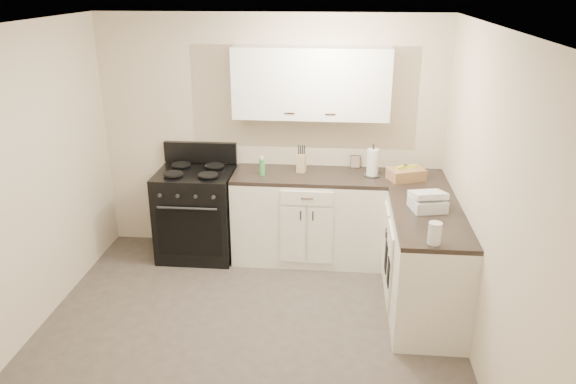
# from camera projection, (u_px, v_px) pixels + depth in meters

# --- Properties ---
(floor) EXTENTS (3.60, 3.60, 0.00)m
(floor) POSITION_uv_depth(u_px,v_px,m) (246.00, 338.00, 4.68)
(floor) COLOR #473F38
(floor) RESTS_ON ground
(ceiling) EXTENTS (3.60, 3.60, 0.00)m
(ceiling) POSITION_uv_depth(u_px,v_px,m) (237.00, 27.00, 3.79)
(ceiling) COLOR white
(ceiling) RESTS_ON wall_back
(wall_back) EXTENTS (3.60, 0.00, 3.60)m
(wall_back) POSITION_uv_depth(u_px,v_px,m) (271.00, 136.00, 5.91)
(wall_back) COLOR beige
(wall_back) RESTS_ON ground
(wall_right) EXTENTS (0.00, 3.60, 3.60)m
(wall_right) POSITION_uv_depth(u_px,v_px,m) (486.00, 207.00, 4.08)
(wall_right) COLOR beige
(wall_right) RESTS_ON ground
(wall_left) EXTENTS (0.00, 3.60, 3.60)m
(wall_left) POSITION_uv_depth(u_px,v_px,m) (15.00, 191.00, 4.39)
(wall_left) COLOR beige
(wall_left) RESTS_ON ground
(wall_front) EXTENTS (3.60, 0.00, 3.60)m
(wall_front) POSITION_uv_depth(u_px,v_px,m) (175.00, 343.00, 2.56)
(wall_front) COLOR beige
(wall_front) RESTS_ON ground
(base_cabinets_back) EXTENTS (1.55, 0.60, 0.90)m
(base_cabinets_back) POSITION_uv_depth(u_px,v_px,m) (308.00, 218.00, 5.88)
(base_cabinets_back) COLOR white
(base_cabinets_back) RESTS_ON floor
(base_cabinets_right) EXTENTS (0.60, 1.90, 0.90)m
(base_cabinets_right) POSITION_uv_depth(u_px,v_px,m) (420.00, 251.00, 5.18)
(base_cabinets_right) COLOR white
(base_cabinets_right) RESTS_ON floor
(countertop_back) EXTENTS (1.55, 0.60, 0.04)m
(countertop_back) POSITION_uv_depth(u_px,v_px,m) (309.00, 176.00, 5.71)
(countertop_back) COLOR black
(countertop_back) RESTS_ON base_cabinets_back
(countertop_right) EXTENTS (0.60, 1.90, 0.04)m
(countertop_right) POSITION_uv_depth(u_px,v_px,m) (425.00, 204.00, 5.02)
(countertop_right) COLOR black
(countertop_right) RESTS_ON base_cabinets_right
(upper_cabinets) EXTENTS (1.55, 0.30, 0.70)m
(upper_cabinets) POSITION_uv_depth(u_px,v_px,m) (311.00, 83.00, 5.52)
(upper_cabinets) COLOR white
(upper_cabinets) RESTS_ON wall_back
(stove) EXTENTS (0.78, 0.67, 0.95)m
(stove) POSITION_uv_depth(u_px,v_px,m) (197.00, 214.00, 5.96)
(stove) COLOR black
(stove) RESTS_ON floor
(knife_block) EXTENTS (0.10, 0.09, 0.19)m
(knife_block) POSITION_uv_depth(u_px,v_px,m) (301.00, 163.00, 5.74)
(knife_block) COLOR #D8B584
(knife_block) RESTS_ON countertop_back
(paper_towel) EXTENTS (0.15, 0.15, 0.28)m
(paper_towel) POSITION_uv_depth(u_px,v_px,m) (373.00, 163.00, 5.61)
(paper_towel) COLOR white
(paper_towel) RESTS_ON countertop_back
(soap_bottle) EXTENTS (0.06, 0.06, 0.17)m
(soap_bottle) POSITION_uv_depth(u_px,v_px,m) (262.00, 167.00, 5.66)
(soap_bottle) COLOR green
(soap_bottle) RESTS_ON countertop_back
(picture_frame) EXTENTS (0.11, 0.04, 0.13)m
(picture_frame) POSITION_uv_depth(u_px,v_px,m) (355.00, 162.00, 5.88)
(picture_frame) COLOR black
(picture_frame) RESTS_ON countertop_back
(wicker_basket) EXTENTS (0.40, 0.33, 0.11)m
(wicker_basket) POSITION_uv_depth(u_px,v_px,m) (406.00, 174.00, 5.54)
(wicker_basket) COLOR #B27F54
(wicker_basket) RESTS_ON countertop_right
(countertop_grill) EXTENTS (0.33, 0.32, 0.10)m
(countertop_grill) POSITION_uv_depth(u_px,v_px,m) (427.00, 204.00, 4.83)
(countertop_grill) COLOR white
(countertop_grill) RESTS_ON countertop_right
(glass_jar) EXTENTS (0.12, 0.12, 0.17)m
(glass_jar) POSITION_uv_depth(u_px,v_px,m) (435.00, 233.00, 4.19)
(glass_jar) COLOR silver
(glass_jar) RESTS_ON countertop_right
(oven_mitt_near) EXTENTS (0.02, 0.14, 0.24)m
(oven_mitt_near) POSITION_uv_depth(u_px,v_px,m) (389.00, 272.00, 4.78)
(oven_mitt_near) COLOR black
(oven_mitt_near) RESTS_ON base_cabinets_right
(oven_mitt_far) EXTENTS (0.02, 0.16, 0.28)m
(oven_mitt_far) POSITION_uv_depth(u_px,v_px,m) (387.00, 257.00, 5.04)
(oven_mitt_far) COLOR black
(oven_mitt_far) RESTS_ON base_cabinets_right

